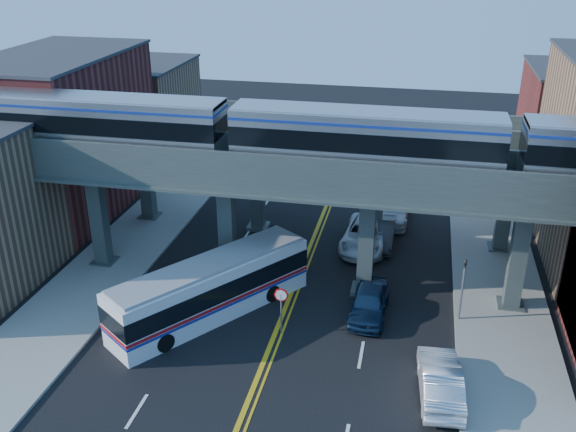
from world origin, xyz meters
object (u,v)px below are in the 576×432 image
car_lane_a (369,302)px  transit_bus (211,289)px  car_lane_c (365,235)px  car_lane_b (381,233)px  traffic_signal (463,283)px  stop_sign (281,303)px  transit_train (365,138)px  car_lane_d (393,209)px  car_parked_curb (440,380)px

car_lane_a → transit_bus: bearing=-167.0°
car_lane_c → car_lane_b: bearing=36.2°
car_lane_a → car_lane_b: size_ratio=0.98×
traffic_signal → car_lane_a: 4.94m
car_lane_b → car_lane_c: car_lane_c is taller
stop_sign → transit_bus: bearing=166.1°
transit_bus → car_lane_c: bearing=-0.7°
transit_train → car_lane_b: size_ratio=9.19×
transit_train → car_lane_b: bearing=82.5°
transit_bus → car_lane_d: 16.81m
stop_sign → transit_bus: 4.14m
car_parked_curb → traffic_signal: bearing=-104.3°
car_lane_c → car_parked_curb: car_lane_c is taller
stop_sign → car_parked_curb: bearing=-22.3°
transit_bus → car_lane_d: transit_bus is taller
traffic_signal → car_lane_b: size_ratio=0.87×
transit_train → car_parked_curb: size_ratio=8.75×
transit_bus → transit_train: bearing=-25.6°
car_parked_curb → car_lane_b: bearing=-80.7°
transit_bus → car_lane_d: size_ratio=1.99×
stop_sign → car_lane_c: (3.19, 10.69, -0.93)m
transit_train → car_lane_c: bearing=91.6°
car_lane_a → car_lane_b: car_lane_a is taller
car_lane_d → car_lane_b: bearing=-95.4°
transit_bus → car_lane_c: (7.20, 9.70, -0.70)m
stop_sign → car_lane_d: 16.08m
car_lane_d → car_parked_curb: 18.84m
transit_train → car_lane_d: (1.35, 10.35, -8.31)m
car_lane_d → traffic_signal: bearing=-69.3°
stop_sign → transit_bus: size_ratio=0.24×
transit_train → stop_sign: size_ratio=16.43×
car_lane_c → car_lane_d: 4.90m
stop_sign → car_lane_b: stop_sign is taller
stop_sign → car_parked_curb: size_ratio=0.53×
transit_bus → car_lane_d: bearing=4.6°
transit_bus → car_lane_a: bearing=-43.1°
car_lane_c → car_lane_d: car_lane_c is taller
transit_train → car_parked_curb: transit_train is taller
transit_train → car_lane_c: (-0.16, 5.69, -8.28)m
transit_train → traffic_signal: bearing=-19.8°
car_lane_b → stop_sign: bearing=-110.1°
car_lane_b → transit_train: bearing=-97.3°
traffic_signal → car_lane_c: size_ratio=0.69×
car_parked_curb → car_lane_c: bearing=-76.3°
car_parked_curb → car_lane_a: bearing=-62.8°
transit_bus → car_lane_b: bearing=-2.5°
traffic_signal → transit_bus: 13.09m
car_lane_d → car_parked_curb: bearing=-78.4°
transit_train → car_parked_curb: bearing=-61.2°
traffic_signal → car_lane_a: (-4.69, -0.40, -1.51)m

